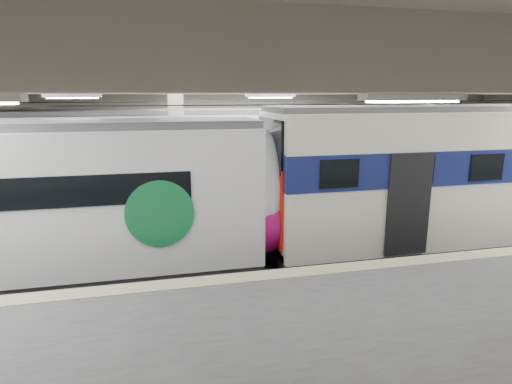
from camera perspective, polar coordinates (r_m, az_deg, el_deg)
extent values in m
cube|color=black|center=(13.28, 4.05, -9.45)|extent=(36.00, 24.00, 0.10)
cube|color=silver|center=(12.30, 4.48, 15.47)|extent=(36.00, 24.00, 0.20)
cube|color=beige|center=(22.14, -3.57, 7.06)|extent=(30.00, 0.10, 5.50)
cube|color=#4D4D50|center=(7.78, 19.65, -22.71)|extent=(30.00, 7.00, 1.10)
cube|color=#BFB687|center=(10.02, 9.75, -10.08)|extent=(30.00, 0.50, 0.02)
cube|color=beige|center=(14.90, -10.40, 4.04)|extent=(0.50, 0.50, 5.50)
cube|color=beige|center=(17.24, 17.29, 4.85)|extent=(0.50, 0.50, 5.50)
cube|color=beige|center=(12.29, 4.45, 14.07)|extent=(30.00, 18.00, 0.50)
cube|color=#59544C|center=(13.23, 4.06, -8.93)|extent=(30.00, 1.52, 0.16)
cube|color=#59544C|center=(18.28, -1.05, -2.69)|extent=(30.00, 1.52, 0.16)
cylinder|color=black|center=(12.29, 4.41, 11.51)|extent=(30.00, 0.03, 0.03)
cylinder|color=black|center=(17.61, -1.12, 11.95)|extent=(30.00, 0.03, 0.03)
cube|color=white|center=(10.39, 7.83, 12.40)|extent=(26.00, 8.40, 0.12)
cube|color=white|center=(12.48, -28.62, -1.06)|extent=(12.14, 2.71, 3.64)
ellipsoid|color=white|center=(12.31, -0.31, 0.37)|extent=(2.15, 2.65, 3.57)
ellipsoid|color=#BA0F6D|center=(12.53, 0.23, -3.18)|extent=(2.28, 2.71, 2.19)
cylinder|color=#167C3F|center=(10.71, -12.68, -2.86)|extent=(1.68, 0.06, 1.68)
cube|color=#4C4C51|center=(12.21, -29.59, 7.73)|extent=(12.14, 2.22, 0.20)
cube|color=black|center=(13.04, -27.68, -9.49)|extent=(12.14, 1.90, 0.70)
cube|color=white|center=(15.74, 27.51, 2.32)|extent=(14.03, 3.08, 3.99)
cube|color=navy|center=(15.67, 27.69, 4.04)|extent=(14.07, 3.14, 0.97)
cube|color=red|center=(12.51, 1.83, -1.23)|extent=(0.08, 2.61, 2.20)
cube|color=black|center=(12.21, 1.89, 6.42)|extent=(0.08, 2.46, 1.44)
cube|color=#4C4C51|center=(15.55, 28.31, 9.85)|extent=(14.03, 2.40, 0.16)
cube|color=black|center=(16.22, 26.73, -5.15)|extent=(14.03, 2.15, 0.70)
cube|color=white|center=(17.47, -8.35, 4.12)|extent=(13.80, 2.94, 3.73)
cube|color=#167C3F|center=(17.40, -8.41, 5.72)|extent=(13.84, 3.00, 0.79)
cube|color=#4C4C51|center=(17.28, -8.57, 10.57)|extent=(13.79, 2.45, 0.16)
cube|color=black|center=(17.90, -8.14, -2.43)|extent=(13.79, 2.64, 0.60)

